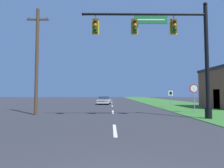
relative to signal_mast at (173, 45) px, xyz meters
The scene contains 7 objects.
grass_verge_right 22.07m from the signal_mast, 72.61° to the left, with size 10.00×110.00×0.04m.
road_center_line 14.09m from the signal_mast, 108.03° to the left, with size 0.16×34.80×0.01m.
signal_mast is the anchor object (origin of this frame).
car_ahead 17.90m from the signal_mast, 107.88° to the left, with size 2.14×4.37×1.19m.
stop_sign 5.70m from the signal_mast, 49.27° to the left, with size 0.76×0.07×2.50m.
route_sign_post 10.41m from the signal_mast, 72.21° to the left, with size 0.55×0.06×2.03m.
utility_pole_near 10.63m from the signal_mast, 166.84° to the left, with size 1.80×0.26×8.77m.
Camera 1 is at (-0.19, -2.31, 1.72)m, focal length 28.00 mm.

